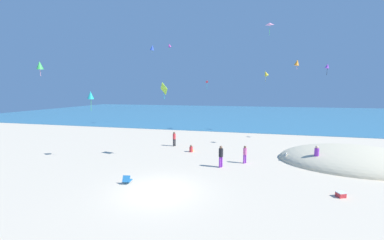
{
  "coord_description": "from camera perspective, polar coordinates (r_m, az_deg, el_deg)",
  "views": [
    {
      "loc": [
        5.25,
        -12.75,
        5.98
      ],
      "look_at": [
        0.0,
        8.04,
        3.36
      ],
      "focal_mm": 22.27,
      "sensor_mm": 36.0,
      "label": 1
    }
  ],
  "objects": [
    {
      "name": "ocean_water",
      "position": [
        64.9,
        9.48,
        1.61
      ],
      "size": [
        120.0,
        60.0,
        0.05
      ],
      "primitive_type": "cube",
      "color": "teal",
      "rests_on": "ground_plane"
    },
    {
      "name": "person_0",
      "position": [
        26.02,
        -4.27,
        -4.29
      ],
      "size": [
        0.44,
        0.44,
        1.58
      ],
      "rotation": [
        0.0,
        0.0,
        5.51
      ],
      "color": "black",
      "rests_on": "ground_plane"
    },
    {
      "name": "person_4",
      "position": [
        20.37,
        12.55,
        -7.77
      ],
      "size": [
        0.41,
        0.41,
        1.48
      ],
      "rotation": [
        0.0,
        0.0,
        5.36
      ],
      "color": "purple",
      "rests_on": "ground_plane"
    },
    {
      "name": "kite_purple",
      "position": [
        32.22,
        29.69,
        11.18
      ],
      "size": [
        0.57,
        0.48,
        1.34
      ],
      "rotation": [
        0.0,
        0.0,
        1.69
      ],
      "color": "purple"
    },
    {
      "name": "ground_plane",
      "position": [
        24.1,
        1.15,
        -7.41
      ],
      "size": [
        120.0,
        120.0,
        0.0
      ],
      "primitive_type": "plane",
      "color": "beige"
    },
    {
      "name": "beach_chair_far_right",
      "position": [
        16.46,
        -15.28,
        -13.61
      ],
      "size": [
        0.57,
        0.67,
        0.57
      ],
      "rotation": [
        0.0,
        0.0,
        1.72
      ],
      "color": "#2370B2",
      "rests_on": "ground_plane"
    },
    {
      "name": "kite_yellow",
      "position": [
        35.76,
        17.29,
        10.59
      ],
      "size": [
        0.96,
        0.83,
        1.57
      ],
      "rotation": [
        0.0,
        0.0,
        1.22
      ],
      "color": "yellow"
    },
    {
      "name": "kite_pink",
      "position": [
        35.74,
        18.13,
        21.02
      ],
      "size": [
        0.85,
        0.6,
        1.59
      ],
      "rotation": [
        0.0,
        0.0,
        3.14
      ],
      "color": "pink"
    },
    {
      "name": "cooler_box",
      "position": [
        16.46,
        32.06,
        -14.89
      ],
      "size": [
        0.56,
        0.54,
        0.3
      ],
      "rotation": [
        0.0,
        0.0,
        0.44
      ],
      "color": "red",
      "rests_on": "ground_plane"
    },
    {
      "name": "kite_orange",
      "position": [
        27.08,
        23.87,
        12.48
      ],
      "size": [
        0.68,
        0.61,
        1.01
      ],
      "rotation": [
        0.0,
        0.0,
        4.98
      ],
      "color": "orange"
    },
    {
      "name": "kite_magenta",
      "position": [
        42.6,
        -5.44,
        17.36
      ],
      "size": [
        0.81,
        0.74,
        1.04
      ],
      "rotation": [
        0.0,
        0.0,
        2.06
      ],
      "color": "#DB3DA8"
    },
    {
      "name": "kite_green",
      "position": [
        23.31,
        -32.66,
        10.96
      ],
      "size": [
        0.76,
        0.77,
        1.19
      ],
      "rotation": [
        0.0,
        0.0,
        0.6
      ],
      "color": "green"
    },
    {
      "name": "dune_mound",
      "position": [
        24.36,
        34.14,
        -8.47
      ],
      "size": [
        11.75,
        8.23,
        2.74
      ],
      "primitive_type": "ellipsoid",
      "color": "beige",
      "rests_on": "ground_plane"
    },
    {
      "name": "person_2",
      "position": [
        23.67,
        -0.2,
        -7.01
      ],
      "size": [
        0.35,
        0.57,
        0.71
      ],
      "rotation": [
        0.0,
        0.0,
        1.53
      ],
      "color": "red",
      "rests_on": "ground_plane"
    },
    {
      "name": "kite_blue",
      "position": [
        41.66,
        -9.51,
        16.73
      ],
      "size": [
        1.07,
        1.07,
        1.22
      ],
      "rotation": [
        0.0,
        0.0,
        0.81
      ],
      "color": "blue"
    },
    {
      "name": "beach_chair_mid_beach",
      "position": [
        22.39,
        21.78,
        -8.3
      ],
      "size": [
        0.66,
        0.65,
        0.63
      ],
      "rotation": [
        0.0,
        0.0,
        6.17
      ],
      "color": "white",
      "rests_on": "ground_plane"
    },
    {
      "name": "person_3",
      "position": [
        21.35,
        27.66,
        -7.36
      ],
      "size": [
        0.38,
        0.38,
        1.72
      ],
      "rotation": [
        0.0,
        0.0,
        4.6
      ],
      "color": "blue",
      "rests_on": "ground_plane"
    },
    {
      "name": "kite_lime",
      "position": [
        20.86,
        -6.72,
        7.43
      ],
      "size": [
        0.9,
        0.73,
        1.44
      ],
      "rotation": [
        0.0,
        0.0,
        5.94
      ],
      "color": "#99DB33"
    },
    {
      "name": "kite_teal",
      "position": [
        22.24,
        -23.13,
        5.51
      ],
      "size": [
        0.82,
        0.82,
        1.72
      ],
      "rotation": [
        0.0,
        0.0,
        0.8
      ],
      "color": "#1EADAD"
    },
    {
      "name": "person_1",
      "position": [
        18.97,
        6.93,
        -8.31
      ],
      "size": [
        0.48,
        0.48,
        1.73
      ],
      "rotation": [
        0.0,
        0.0,
        5.61
      ],
      "color": "purple",
      "rests_on": "ground_plane"
    },
    {
      "name": "kite_red",
      "position": [
        40.27,
        3.6,
        8.94
      ],
      "size": [
        0.46,
        0.26,
        1.49
      ],
      "rotation": [
        0.0,
        0.0,
        3.22
      ],
      "color": "red"
    }
  ]
}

